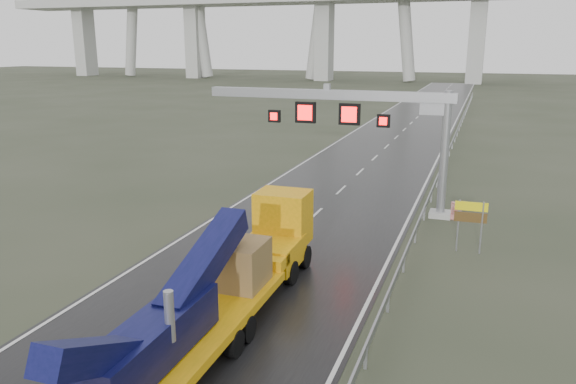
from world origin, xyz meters
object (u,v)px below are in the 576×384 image
at_px(exit_sign_pair, 471,217).
at_px(striped_barrier, 456,211).
at_px(sign_gantry, 362,116).
at_px(heavy_haul_truck, 225,284).

bearing_deg(exit_sign_pair, striped_barrier, 97.63).
xyz_separation_m(exit_sign_pair, striped_barrier, (-0.86, 5.31, -1.29)).
height_order(sign_gantry, striped_barrier, sign_gantry).
xyz_separation_m(sign_gantry, striped_barrier, (5.68, -0.20, -5.12)).
bearing_deg(heavy_haul_truck, striped_barrier, 65.52).
bearing_deg(heavy_haul_truck, exit_sign_pair, 52.50).
bearing_deg(striped_barrier, sign_gantry, 176.85).
bearing_deg(exit_sign_pair, heavy_haul_truck, -128.40).
xyz_separation_m(sign_gantry, exit_sign_pair, (6.54, -5.51, -3.83)).
distance_m(exit_sign_pair, striped_barrier, 5.53).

